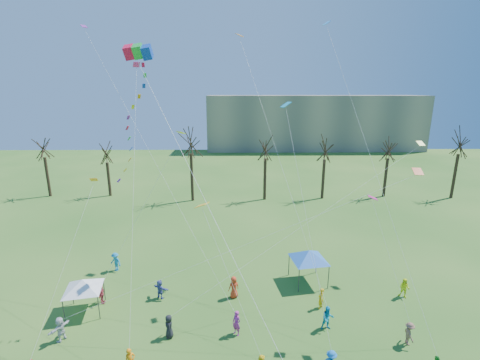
{
  "coord_description": "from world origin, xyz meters",
  "views": [
    {
      "loc": [
        -0.47,
        -14.34,
        16.16
      ],
      "look_at": [
        -0.19,
        5.0,
        11.0
      ],
      "focal_mm": 25.0,
      "sensor_mm": 36.0,
      "label": 1
    }
  ],
  "objects_px": {
    "distant_building": "(313,122)",
    "canopy_tent_white": "(83,284)",
    "big_box_kite": "(137,126)",
    "canopy_tent_blue": "(309,255)"
  },
  "relations": [
    {
      "from": "distant_building",
      "to": "canopy_tent_blue",
      "type": "distance_m",
      "value": 72.44
    },
    {
      "from": "canopy_tent_blue",
      "to": "big_box_kite",
      "type": "bearing_deg",
      "value": -167.95
    },
    {
      "from": "distant_building",
      "to": "canopy_tent_white",
      "type": "xyz_separation_m",
      "value": [
        -33.81,
        -74.25,
        -5.21
      ]
    },
    {
      "from": "canopy_tent_white",
      "to": "canopy_tent_blue",
      "type": "height_order",
      "value": "canopy_tent_blue"
    },
    {
      "from": "distant_building",
      "to": "canopy_tent_blue",
      "type": "xyz_separation_m",
      "value": [
        -16.17,
        -70.43,
        -4.95
      ]
    },
    {
      "from": "distant_building",
      "to": "canopy_tent_white",
      "type": "relative_size",
      "value": 16.98
    },
    {
      "from": "big_box_kite",
      "to": "canopy_tent_blue",
      "type": "distance_m",
      "value": 17.47
    },
    {
      "from": "distant_building",
      "to": "big_box_kite",
      "type": "xyz_separation_m",
      "value": [
        -29.2,
        -73.21,
        6.36
      ]
    },
    {
      "from": "canopy_tent_white",
      "to": "canopy_tent_blue",
      "type": "relative_size",
      "value": 0.89
    },
    {
      "from": "distant_building",
      "to": "canopy_tent_white",
      "type": "distance_m",
      "value": 81.75
    }
  ]
}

